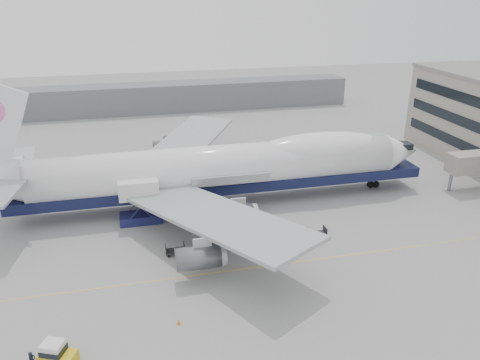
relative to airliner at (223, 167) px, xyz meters
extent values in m
plane|color=gray|center=(-0.64, -12.00, -5.62)|extent=(260.00, 260.00, 0.00)
cube|color=gold|center=(-0.64, -18.00, -5.62)|extent=(60.00, 0.15, 0.01)
cube|color=gray|center=(39.36, -4.00, -1.12)|extent=(9.00, 3.00, 3.00)
cylinder|color=slate|center=(35.36, -4.00, -4.12)|extent=(0.50, 0.50, 3.00)
cube|color=slate|center=(-10.64, 58.00, -2.12)|extent=(110.00, 8.00, 7.00)
cylinder|color=white|center=(-0.64, 0.00, 0.08)|extent=(52.00, 6.40, 6.40)
cube|color=#0E1336|center=(0.36, 0.00, -2.48)|extent=(60.00, 5.76, 1.50)
cone|color=white|center=(28.36, 0.00, 0.08)|extent=(6.00, 6.40, 6.40)
ellipsoid|color=white|center=(14.96, 0.00, 1.84)|extent=(20.67, 5.78, 4.56)
cube|color=#9EA0A3|center=(-3.64, -14.28, -0.52)|extent=(20.35, 26.74, 2.26)
cube|color=#9EA0A3|center=(-3.64, 14.28, -0.52)|extent=(20.35, 26.74, 2.26)
cylinder|color=#595B60|center=(-6.64, 19.00, -2.72)|extent=(4.80, 2.60, 2.60)
cylinder|color=#595B60|center=(-0.64, 10.00, -2.72)|extent=(4.80, 2.60, 2.60)
cylinder|color=#595B60|center=(-0.64, -10.00, -2.72)|extent=(4.80, 2.60, 2.60)
cylinder|color=#595B60|center=(-6.64, -19.00, -2.72)|extent=(4.80, 2.60, 2.60)
cylinder|color=slate|center=(24.36, 0.00, -4.37)|extent=(0.36, 0.36, 2.50)
cylinder|color=black|center=(24.36, 0.00, -5.07)|extent=(1.10, 0.45, 1.10)
cylinder|color=slate|center=(-3.64, -3.00, -4.37)|extent=(0.36, 0.36, 2.50)
cylinder|color=black|center=(-3.64, -3.00, -5.07)|extent=(1.10, 0.45, 1.10)
cylinder|color=slate|center=(-3.64, 3.00, -4.37)|extent=(0.36, 0.36, 2.50)
cylinder|color=black|center=(-3.64, 3.00, -5.07)|extent=(1.10, 0.45, 1.10)
cube|color=navy|center=(-12.22, -3.50, -5.00)|extent=(5.66, 2.72, 1.24)
cube|color=silver|center=(-12.22, -3.50, -0.62)|extent=(5.20, 2.94, 2.49)
cube|color=navy|center=(-12.22, -4.74, -2.82)|extent=(4.02, 0.12, 4.45)
cube|color=navy|center=(-12.22, -2.26, -2.82)|extent=(4.02, 0.12, 4.45)
cube|color=slate|center=(-12.22, -1.69, -0.62)|extent=(2.71, 1.36, 0.15)
cylinder|color=black|center=(-14.25, -4.63, -5.12)|extent=(1.02, 0.40, 1.02)
cylinder|color=black|center=(-14.25, -2.37, -5.12)|extent=(1.02, 0.40, 1.02)
cylinder|color=black|center=(-10.18, -4.63, -5.12)|extent=(1.02, 0.40, 1.02)
cylinder|color=black|center=(-10.18, -2.37, -5.12)|extent=(1.02, 0.40, 1.02)
cube|color=gold|center=(-20.12, -28.40, -5.03)|extent=(3.40, 2.67, 1.18)
cube|color=silver|center=(-20.41, -28.27, -3.96)|extent=(2.17, 2.06, 1.07)
cube|color=black|center=(-20.41, -28.27, -4.17)|extent=(2.32, 2.20, 0.54)
cylinder|color=black|center=(-21.19, -27.70, -5.25)|extent=(0.75, 0.32, 0.75)
cylinder|color=black|center=(-19.04, -27.70, -5.25)|extent=(0.75, 0.32, 0.75)
cone|color=orange|center=(-9.62, -25.70, -5.36)|extent=(0.34, 0.34, 0.53)
cube|color=orange|center=(-9.62, -25.70, -5.61)|extent=(0.36, 0.36, 0.03)
cube|color=#2D2D30|center=(-8.58, -12.96, -5.17)|extent=(2.30, 1.35, 0.18)
cube|color=#2D2D30|center=(-9.68, -12.96, -4.77)|extent=(0.08, 1.35, 0.90)
cube|color=#2D2D30|center=(-7.48, -12.96, -4.77)|extent=(0.08, 1.35, 0.90)
cylinder|color=black|center=(-9.43, -13.51, -5.47)|extent=(0.30, 0.12, 0.30)
cylinder|color=black|center=(-9.43, -12.41, -5.47)|extent=(0.30, 0.12, 0.30)
cylinder|color=black|center=(-7.73, -13.51, -5.47)|extent=(0.30, 0.12, 0.30)
cylinder|color=black|center=(-7.73, -12.41, -5.47)|extent=(0.30, 0.12, 0.30)
cube|color=#2D2D30|center=(-4.95, -12.96, -5.17)|extent=(2.30, 1.35, 0.18)
cube|color=#2D2D30|center=(-6.05, -12.96, -4.77)|extent=(0.08, 1.35, 0.90)
cube|color=#2D2D30|center=(-3.85, -12.96, -4.77)|extent=(0.08, 1.35, 0.90)
cylinder|color=black|center=(-5.80, -13.51, -5.47)|extent=(0.30, 0.12, 0.30)
cylinder|color=black|center=(-5.80, -12.41, -5.47)|extent=(0.30, 0.12, 0.30)
cylinder|color=black|center=(-4.10, -13.51, -5.47)|extent=(0.30, 0.12, 0.30)
cylinder|color=black|center=(-4.10, -12.41, -5.47)|extent=(0.30, 0.12, 0.30)
cube|color=#2D2D30|center=(-1.33, -12.96, -5.17)|extent=(2.30, 1.35, 0.18)
cube|color=#2D2D30|center=(-2.43, -12.96, -4.77)|extent=(0.08, 1.35, 0.90)
cube|color=#2D2D30|center=(-0.23, -12.96, -4.77)|extent=(0.08, 1.35, 0.90)
cylinder|color=black|center=(-2.18, -13.51, -5.47)|extent=(0.30, 0.12, 0.30)
cylinder|color=black|center=(-2.18, -12.41, -5.47)|extent=(0.30, 0.12, 0.30)
cylinder|color=black|center=(-0.48, -13.51, -5.47)|extent=(0.30, 0.12, 0.30)
cylinder|color=black|center=(-0.48, -12.41, -5.47)|extent=(0.30, 0.12, 0.30)
cube|color=#2D2D30|center=(2.30, -12.96, -5.17)|extent=(2.30, 1.35, 0.18)
cube|color=#2D2D30|center=(1.20, -12.96, -4.77)|extent=(0.08, 1.35, 0.90)
cube|color=#2D2D30|center=(3.40, -12.96, -4.77)|extent=(0.08, 1.35, 0.90)
cylinder|color=black|center=(1.45, -13.51, -5.47)|extent=(0.30, 0.12, 0.30)
cylinder|color=black|center=(1.45, -12.41, -5.47)|extent=(0.30, 0.12, 0.30)
cylinder|color=black|center=(3.15, -13.51, -5.47)|extent=(0.30, 0.12, 0.30)
cylinder|color=black|center=(3.15, -12.41, -5.47)|extent=(0.30, 0.12, 0.30)
cube|color=#2D2D30|center=(5.93, -12.96, -5.17)|extent=(2.30, 1.35, 0.18)
cube|color=#2D2D30|center=(4.83, -12.96, -4.77)|extent=(0.08, 1.35, 0.90)
cube|color=#2D2D30|center=(7.03, -12.96, -4.77)|extent=(0.08, 1.35, 0.90)
cylinder|color=black|center=(5.08, -13.51, -5.47)|extent=(0.30, 0.12, 0.30)
cylinder|color=black|center=(5.08, -12.41, -5.47)|extent=(0.30, 0.12, 0.30)
cylinder|color=black|center=(6.78, -13.51, -5.47)|extent=(0.30, 0.12, 0.30)
cylinder|color=black|center=(6.78, -12.41, -5.47)|extent=(0.30, 0.12, 0.30)
cube|color=#2D2D30|center=(9.56, -12.96, -5.17)|extent=(2.30, 1.35, 0.18)
cube|color=#2D2D30|center=(8.46, -12.96, -4.77)|extent=(0.08, 1.35, 0.90)
cube|color=#2D2D30|center=(10.66, -12.96, -4.77)|extent=(0.08, 1.35, 0.90)
cylinder|color=black|center=(8.71, -13.51, -5.47)|extent=(0.30, 0.12, 0.30)
cylinder|color=black|center=(8.71, -12.41, -5.47)|extent=(0.30, 0.12, 0.30)
cylinder|color=black|center=(10.41, -13.51, -5.47)|extent=(0.30, 0.12, 0.30)
cylinder|color=black|center=(10.41, -12.41, -5.47)|extent=(0.30, 0.12, 0.30)
camera|label=1|loc=(-12.20, -61.95, 24.19)|focal=35.00mm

